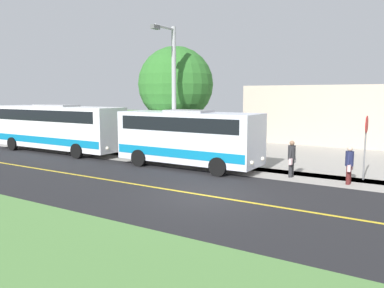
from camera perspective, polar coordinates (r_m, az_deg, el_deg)
The scene contains 13 objects.
ground_plane at distance 14.74m, azimuth 1.83°, elevation -7.63°, with size 120.00×120.00×0.00m, color #548442.
road_surface at distance 14.74m, azimuth 1.83°, elevation -7.62°, with size 8.00×100.00×0.01m, color black.
sidewalk at distance 19.30m, azimuth 9.61°, elevation -4.12°, with size 2.40×100.00×0.01m, color #9E9991.
parking_lot_surface at distance 25.36m, azimuth 22.17°, elevation -1.81°, with size 14.00×36.00×0.01m, color #9E9991.
road_centre_line at distance 14.74m, azimuth 1.83°, elevation -7.60°, with size 0.16×100.00×0.00m, color gold.
shuttle_bus_front at distance 20.04m, azimuth -0.52°, elevation 1.19°, with size 2.63×7.78×3.01m.
transit_bus_rear at distance 26.99m, azimuth -19.41°, elevation 2.53°, with size 2.61×10.38×3.14m.
pedestrian_with_bags at distance 17.68m, azimuth 22.31°, elevation -2.76°, with size 0.72×0.34×1.64m.
pedestrian_waiting at distance 18.34m, azimuth 14.57°, elevation -1.96°, with size 0.72×0.34×1.70m.
stop_sign at distance 18.67m, azimuth 24.40°, elevation 1.03°, with size 0.76×0.07×2.88m.
street_light_pole at distance 20.93m, azimuth -2.91°, elevation 8.15°, with size 1.97×0.24×7.39m.
tree_curbside at distance 23.89m, azimuth -2.44°, elevation 8.81°, with size 4.60×4.60×6.72m.
commercial_building at distance 34.11m, azimuth 23.78°, elevation 4.13°, with size 10.00×16.34×4.49m, color #B7A893.
Camera 1 is at (12.33, 7.12, 3.83)m, focal length 35.95 mm.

